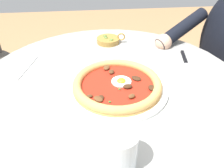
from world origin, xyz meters
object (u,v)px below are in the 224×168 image
pizza_on_plate (117,85)px  diner_person (223,82)px  fork_utensil (27,68)px  olive_pan (108,40)px  dining_table (110,119)px  water_glass (119,152)px  steak_knife (185,61)px

pizza_on_plate → diner_person: diner_person is taller
pizza_on_plate → fork_utensil: size_ratio=1.95×
olive_pan → fork_utensil: 0.36m
dining_table → water_glass: water_glass is taller
water_glass → fork_utensil: bearing=122.8°
dining_table → pizza_on_plate: pizza_on_plate is taller
fork_utensil → diner_person: 0.90m
fork_utensil → diner_person: (0.87, 0.13, -0.21)m
pizza_on_plate → steak_knife: bearing=28.1°
dining_table → diner_person: diner_person is taller
water_glass → fork_utensil: 0.52m
olive_pan → diner_person: (0.56, -0.06, -0.22)m
pizza_on_plate → olive_pan: size_ratio=2.59×
steak_knife → olive_pan: size_ratio=1.83×
olive_pan → fork_utensil: olive_pan is taller
diner_person → steak_knife: bearing=-153.5°
water_glass → olive_pan: water_glass is taller
steak_knife → dining_table: bearing=-160.9°
pizza_on_plate → water_glass: water_glass is taller
steak_knife → water_glass: bearing=-126.0°
steak_knife → fork_utensil: steak_knife is taller
water_glass → diner_person: size_ratio=0.09×
pizza_on_plate → fork_utensil: bearing=152.4°
dining_table → olive_pan: olive_pan is taller
dining_table → steak_knife: 0.36m
water_glass → fork_utensil: size_ratio=0.60×
dining_table → pizza_on_plate: size_ratio=2.83×
water_glass → dining_table: bearing=88.1°
dining_table → fork_utensil: 0.36m
olive_pan → fork_utensil: bearing=-149.5°
fork_utensil → diner_person: bearing=8.3°
pizza_on_plate → steak_knife: pizza_on_plate is taller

